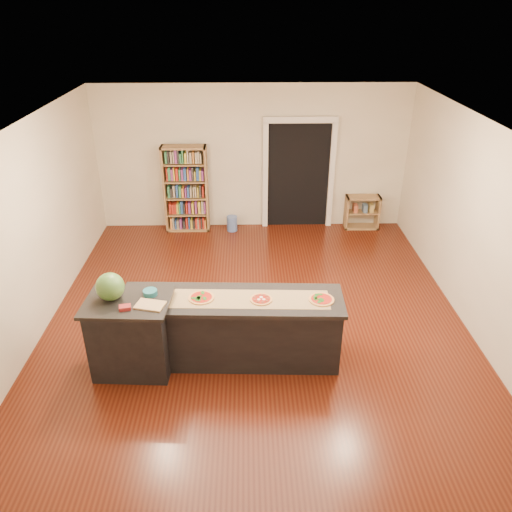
{
  "coord_description": "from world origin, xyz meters",
  "views": [
    {
      "loc": [
        -0.13,
        -5.91,
        4.22
      ],
      "look_at": [
        0.0,
        0.2,
        1.0
      ],
      "focal_mm": 35.0,
      "sensor_mm": 36.0,
      "label": 1
    }
  ],
  "objects_px": {
    "low_shelf": "(362,212)",
    "watermelon": "(110,287)",
    "kitchen_island": "(232,328)",
    "bookshelf": "(186,189)",
    "waste_bin": "(232,223)",
    "side_counter": "(132,335)"
  },
  "relations": [
    {
      "from": "side_counter",
      "to": "waste_bin",
      "type": "bearing_deg",
      "value": 78.02
    },
    {
      "from": "low_shelf",
      "to": "watermelon",
      "type": "height_order",
      "value": "watermelon"
    },
    {
      "from": "bookshelf",
      "to": "watermelon",
      "type": "height_order",
      "value": "bookshelf"
    },
    {
      "from": "low_shelf",
      "to": "waste_bin",
      "type": "xyz_separation_m",
      "value": [
        -2.61,
        -0.09,
        -0.19
      ]
    },
    {
      "from": "kitchen_island",
      "to": "low_shelf",
      "type": "distance_m",
      "value": 4.76
    },
    {
      "from": "waste_bin",
      "to": "watermelon",
      "type": "xyz_separation_m",
      "value": [
        -1.32,
        -4.08,
        1.02
      ]
    },
    {
      "from": "bookshelf",
      "to": "waste_bin",
      "type": "distance_m",
      "value": 1.13
    },
    {
      "from": "low_shelf",
      "to": "watermelon",
      "type": "distance_m",
      "value": 5.79
    },
    {
      "from": "side_counter",
      "to": "waste_bin",
      "type": "relative_size",
      "value": 3.35
    },
    {
      "from": "waste_bin",
      "to": "kitchen_island",
      "type": "bearing_deg",
      "value": -88.64
    },
    {
      "from": "low_shelf",
      "to": "waste_bin",
      "type": "distance_m",
      "value": 2.62
    },
    {
      "from": "kitchen_island",
      "to": "waste_bin",
      "type": "relative_size",
      "value": 9.13
    },
    {
      "from": "bookshelf",
      "to": "low_shelf",
      "type": "bearing_deg",
      "value": 0.11
    },
    {
      "from": "low_shelf",
      "to": "waste_bin",
      "type": "height_order",
      "value": "low_shelf"
    },
    {
      "from": "side_counter",
      "to": "watermelon",
      "type": "distance_m",
      "value": 0.69
    },
    {
      "from": "watermelon",
      "to": "low_shelf",
      "type": "bearing_deg",
      "value": 46.65
    },
    {
      "from": "side_counter",
      "to": "low_shelf",
      "type": "xyz_separation_m",
      "value": [
        3.74,
        4.22,
        -0.17
      ]
    },
    {
      "from": "kitchen_island",
      "to": "low_shelf",
      "type": "height_order",
      "value": "kitchen_island"
    },
    {
      "from": "bookshelf",
      "to": "waste_bin",
      "type": "bearing_deg",
      "value": -5.22
    },
    {
      "from": "low_shelf",
      "to": "bookshelf",
      "type": "bearing_deg",
      "value": -179.89
    },
    {
      "from": "kitchen_island",
      "to": "bookshelf",
      "type": "bearing_deg",
      "value": 105.86
    },
    {
      "from": "kitchen_island",
      "to": "side_counter",
      "type": "distance_m",
      "value": 1.24
    }
  ]
}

